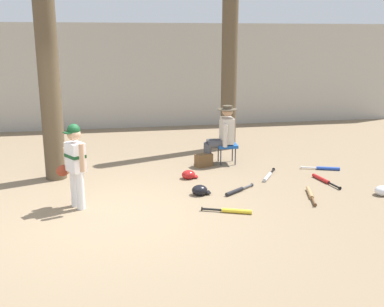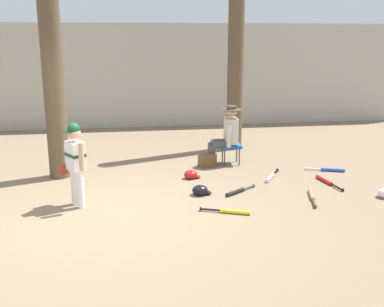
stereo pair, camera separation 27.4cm
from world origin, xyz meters
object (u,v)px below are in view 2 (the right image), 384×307
tree_near_player (51,41)px  folding_stool (231,146)px  tree_behind_spectator (236,40)px  young_ballplayer (75,159)px  bat_aluminum_silver (271,177)px  batting_helmet_black (200,190)px  batting_helmet_red (191,175)px  bat_blue_youth (330,170)px  bat_black_composite (237,191)px  bat_yellow_trainer (231,211)px  seated_spectator (226,133)px  bat_wood_tan (312,196)px  bat_red_barrel (326,181)px  handbag_beside_stool (207,160)px

tree_near_player → folding_stool: (3.36, 0.40, -2.10)m
tree_behind_spectator → young_ballplayer: (-3.30, -3.36, -1.73)m
bat_aluminum_silver → batting_helmet_black: (-1.44, -0.69, 0.04)m
young_ballplayer → batting_helmet_red: (1.95, 1.13, -0.67)m
bat_blue_youth → batting_helmet_black: bearing=-160.4°
tree_behind_spectator → bat_black_composite: 4.06m
tree_behind_spectator → tree_near_player: bearing=-155.1°
bat_yellow_trainer → bat_blue_youth: 3.03m
seated_spectator → bat_wood_tan: size_ratio=1.48×
bat_red_barrel → batting_helmet_red: size_ratio=2.79×
bat_blue_youth → bat_wood_tan: bearing=-124.5°
bat_wood_tan → batting_helmet_red: (-1.79, 1.32, 0.04)m
bat_wood_tan → tree_near_player: bearing=156.7°
bat_blue_youth → batting_helmet_red: bearing=-178.9°
tree_behind_spectator → bat_wood_tan: (0.44, -3.55, -2.45)m
tree_behind_spectator → batting_helmet_red: tree_behind_spectator is taller
folding_stool → handbag_beside_stool: 0.59m
tree_near_player → bat_blue_youth: (5.14, -0.44, -2.43)m
folding_stool → bat_blue_youth: (1.77, -0.84, -0.33)m
tree_near_player → young_ballplayer: size_ratio=4.21×
tree_near_player → tree_behind_spectator: size_ratio=1.01×
bat_red_barrel → bat_black_composite: size_ratio=1.34×
folding_stool → batting_helmet_black: (-0.94, -1.81, -0.29)m
tree_near_player → bat_aluminum_silver: bearing=-10.5°
bat_black_composite → batting_helmet_red: batting_helmet_red is taller
bat_red_barrel → seated_spectator: bearing=134.1°
folding_stool → bat_yellow_trainer: bearing=-103.1°
folding_stool → batting_helmet_red: 1.35m
bat_yellow_trainer → bat_aluminum_silver: bearing=54.4°
young_ballplayer → bat_black_composite: 2.70m
tree_behind_spectator → seated_spectator: size_ratio=4.51×
seated_spectator → bat_blue_youth: size_ratio=1.66×
folding_stool → bat_aluminum_silver: folding_stool is taller
tree_near_player → batting_helmet_black: tree_near_player is taller
bat_wood_tan → bat_blue_youth: 1.66m
batting_helmet_red → bat_wood_tan: bearing=-36.3°
tree_near_player → bat_black_composite: bearing=-25.0°
seated_spectator → bat_red_barrel: bearing=-45.9°
bat_aluminum_silver → batting_helmet_red: bearing=171.2°
batting_helmet_black → bat_red_barrel: bearing=6.9°
tree_near_player → bat_yellow_trainer: 4.32m
bat_aluminum_silver → tree_behind_spectator: bearing=92.6°
tree_behind_spectator → bat_red_barrel: (1.01, -2.86, -2.45)m
folding_stool → young_ballplayer: bearing=-145.2°
folding_stool → handbag_beside_stool: (-0.52, -0.16, -0.23)m
tree_behind_spectator → batting_helmet_black: tree_behind_spectator is taller
bat_aluminum_silver → bat_wood_tan: (0.33, -1.09, 0.00)m
bat_red_barrel → bat_yellow_trainer: (-2.02, -1.17, 0.00)m
batting_helmet_black → bat_aluminum_silver: bearing=25.5°
bat_yellow_trainer → tree_behind_spectator: bearing=75.9°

